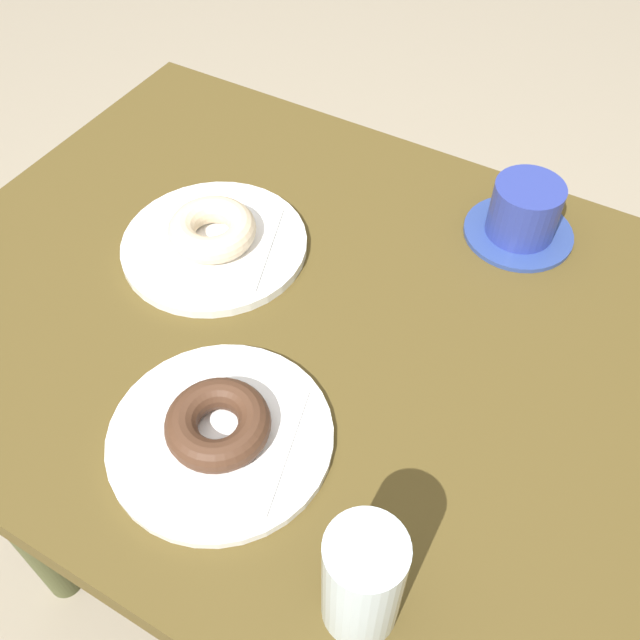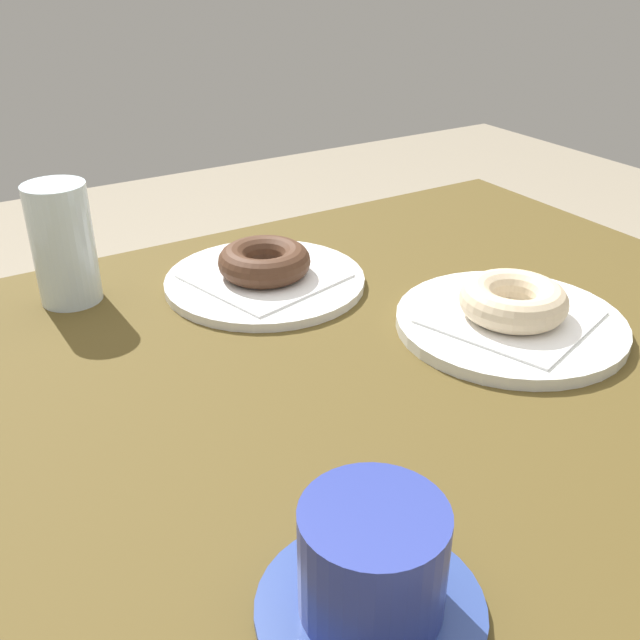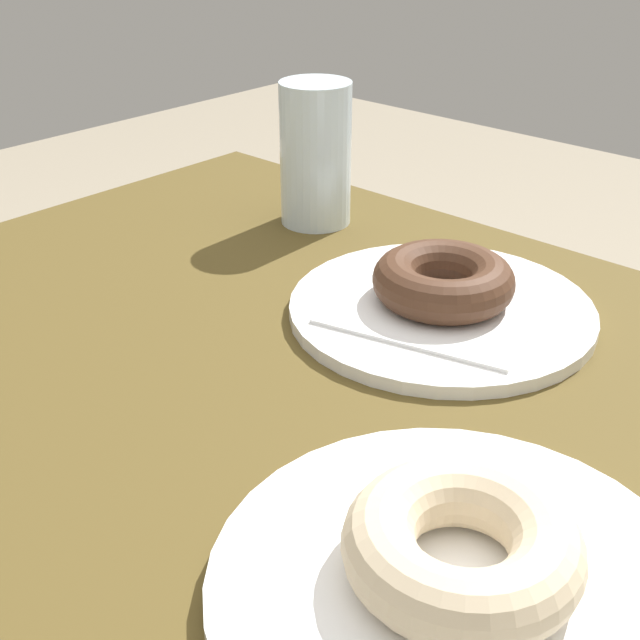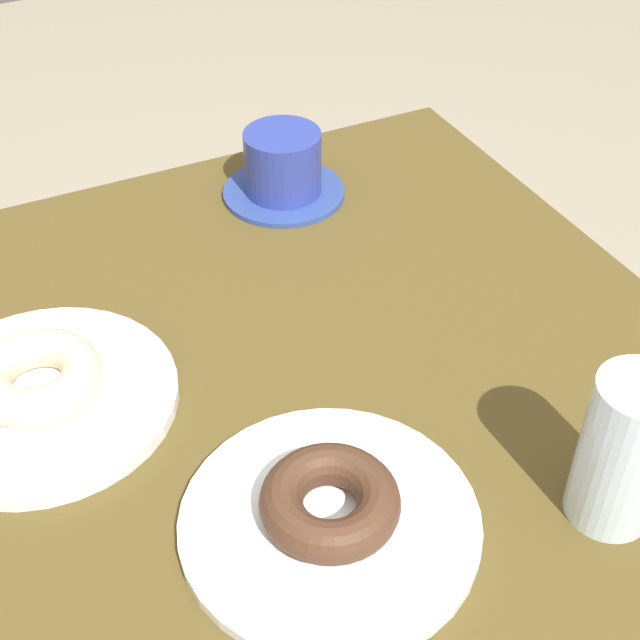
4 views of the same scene
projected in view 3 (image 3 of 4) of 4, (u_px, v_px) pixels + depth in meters
table at (308, 588)px, 0.55m from camera, size 0.92×0.74×0.74m
plate_sugar_ring at (457, 588)px, 0.39m from camera, size 0.24×0.24×0.01m
napkin_sugar_ring at (459, 576)px, 0.38m from camera, size 0.19×0.19×0.00m
donut_sugar_ring at (462, 546)px, 0.37m from camera, size 0.11×0.11×0.03m
plate_chocolate_ring at (441, 310)px, 0.63m from camera, size 0.23×0.23×0.01m
napkin_chocolate_ring at (442, 302)px, 0.63m from camera, size 0.18×0.18×0.00m
donut_chocolate_ring at (443, 280)px, 0.62m from camera, size 0.11×0.11×0.03m
water_glass at (316, 154)px, 0.77m from camera, size 0.07×0.07×0.13m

